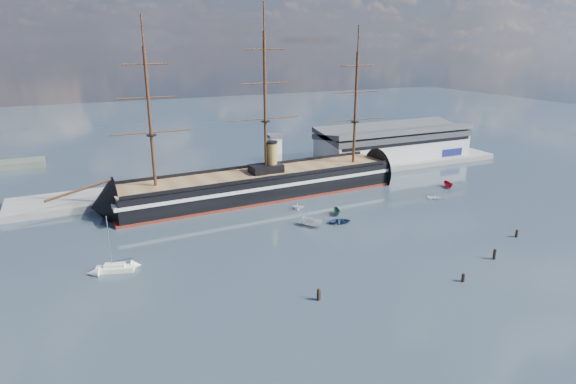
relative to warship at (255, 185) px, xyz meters
name	(u,v)px	position (x,y,z in m)	size (l,w,h in m)	color
ground	(310,213)	(9.16, -20.00, -4.04)	(600.00, 600.00, 0.00)	#2E3B45
quay	(289,178)	(19.16, 16.00, -4.04)	(180.00, 18.00, 2.00)	slate
warehouse	(393,143)	(67.16, 20.00, 3.95)	(63.00, 21.00, 11.60)	#B7BABC
quay_tower	(274,155)	(12.16, 13.00, 5.72)	(5.00, 5.00, 15.00)	silver
warship	(255,185)	(0.00, 0.00, 0.00)	(113.22, 20.10, 53.94)	black
sailboat	(115,268)	(-45.60, -34.87, -3.23)	(8.29, 4.67, 12.74)	white
motorboat_a	(312,227)	(4.66, -29.59, -4.04)	(7.51, 2.75, 3.00)	white
motorboat_b	(340,223)	(12.65, -30.55, -4.04)	(3.70, 1.48, 1.72)	navy
motorboat_c	(337,215)	(15.32, -24.34, -4.04)	(5.28, 1.94, 2.11)	#21573D
motorboat_d	(298,209)	(7.27, -15.57, -4.04)	(5.86, 2.54, 2.15)	white
motorboat_e	(436,199)	(50.44, -25.07, -4.04)	(3.04, 1.22, 1.42)	silver
motorboat_f	(448,187)	(62.79, -17.13, -4.04)	(5.99, 2.19, 2.39)	maroon
piling_near_left	(318,300)	(-11.78, -63.69, -4.04)	(0.64, 0.64, 3.10)	black
piling_near_mid	(463,282)	(18.59, -69.60, -4.04)	(0.64, 0.64, 2.53)	black
piling_near_right	(494,259)	(32.74, -64.53, -4.04)	(0.64, 0.64, 3.22)	black
piling_far_right	(516,237)	(47.96, -57.46, -4.04)	(0.64, 0.64, 2.71)	black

